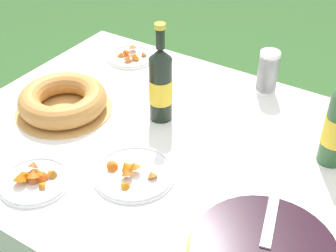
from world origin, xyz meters
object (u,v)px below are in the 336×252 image
object	(u,v)px
snack_plate_far	(131,56)
bundt_cake	(63,101)
snack_plate_left	(34,179)
snack_plate_near	(134,173)
cup_stack	(268,72)
juice_bottle_red	(161,85)

from	to	relation	value
snack_plate_far	bundt_cake	bearing A→B (deg)	-86.19
snack_plate_left	bundt_cake	bearing A→B (deg)	119.51
snack_plate_left	snack_plate_near	bearing A→B (deg)	38.78
cup_stack	snack_plate_left	distance (m)	0.88
snack_plate_left	snack_plate_far	bearing A→B (deg)	105.57
bundt_cake	snack_plate_left	distance (m)	0.36
bundt_cake	snack_plate_left	xyz separation A→B (m)	(0.18, -0.31, -0.03)
snack_plate_near	cup_stack	bearing A→B (deg)	77.29
bundt_cake	snack_plate_far	world-z (taller)	bundt_cake
cup_stack	juice_bottle_red	size ratio (longest dim) A/B	0.48
snack_plate_near	snack_plate_far	distance (m)	0.71
juice_bottle_red	snack_plate_far	bearing A→B (deg)	139.66
cup_stack	juice_bottle_red	world-z (taller)	juice_bottle_red
snack_plate_near	juice_bottle_red	bearing A→B (deg)	107.82
juice_bottle_red	snack_plate_far	size ratio (longest dim) A/B	1.77
bundt_cake	snack_plate_near	world-z (taller)	bundt_cake
cup_stack	juice_bottle_red	xyz separation A→B (m)	(-0.23, -0.34, 0.05)
cup_stack	snack_plate_far	size ratio (longest dim) A/B	0.85
cup_stack	snack_plate_near	distance (m)	0.64
cup_stack	snack_plate_left	size ratio (longest dim) A/B	0.81
juice_bottle_red	snack_plate_left	xyz separation A→B (m)	(-0.13, -0.46, -0.12)
snack_plate_left	snack_plate_far	world-z (taller)	snack_plate_left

